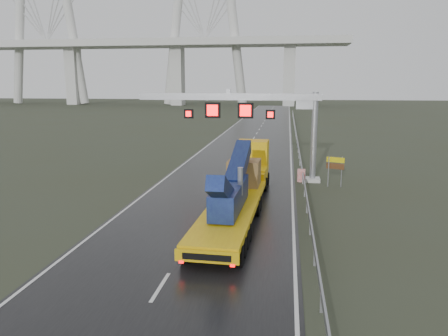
% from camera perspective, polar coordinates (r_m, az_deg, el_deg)
% --- Properties ---
extents(ground, '(400.00, 400.00, 0.00)m').
position_cam_1_polar(ground, '(19.62, -6.63, -12.68)').
color(ground, '#333726').
rests_on(ground, ground).
extents(road, '(11.00, 200.00, 0.02)m').
position_cam_1_polar(road, '(58.07, 3.48, 3.22)').
color(road, black).
rests_on(road, ground).
extents(guardrail, '(0.20, 140.00, 1.40)m').
position_cam_1_polar(guardrail, '(47.90, 9.77, 2.25)').
color(guardrail, gray).
rests_on(guardrail, ground).
extents(sign_gantry, '(14.90, 1.20, 7.42)m').
position_cam_1_polar(sign_gantry, '(35.51, 3.99, 7.35)').
color(sign_gantry, silver).
rests_on(sign_gantry, ground).
extents(heavy_haul_truck, '(3.21, 18.08, 4.23)m').
position_cam_1_polar(heavy_haul_truck, '(28.07, 2.32, -1.81)').
color(heavy_haul_truck, yellow).
rests_on(heavy_haul_truck, ground).
extents(exit_sign_pair, '(1.30, 0.55, 2.36)m').
position_cam_1_polar(exit_sign_pair, '(34.46, 14.33, 0.28)').
color(exit_sign_pair, '#92959A').
rests_on(exit_sign_pair, ground).
extents(striped_barrier, '(0.64, 0.37, 1.05)m').
position_cam_1_polar(striped_barrier, '(35.87, 10.07, -0.97)').
color(striped_barrier, red).
rests_on(striped_barrier, ground).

